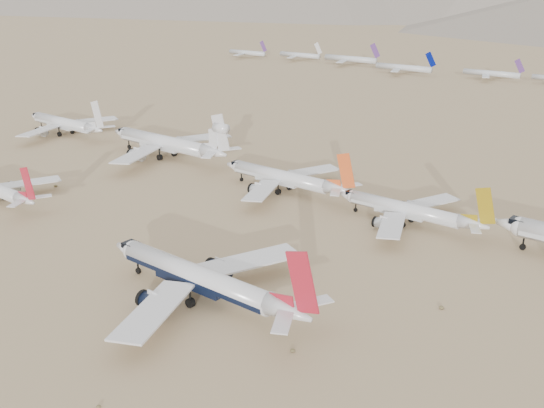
# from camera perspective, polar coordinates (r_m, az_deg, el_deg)

# --- Properties ---
(ground) EXTENTS (7000.00, 7000.00, 0.00)m
(ground) POSITION_cam_1_polar(r_m,az_deg,el_deg) (118.42, -8.18, -9.84)
(ground) COLOR #907153
(ground) RESTS_ON ground
(main_airliner) EXTENTS (49.99, 48.83, 17.64)m
(main_airliner) POSITION_cam_1_polar(r_m,az_deg,el_deg) (118.39, -6.46, -7.10)
(main_airliner) COLOR silver
(main_airliner) RESTS_ON ground
(row2_gold_tail) EXTENTS (40.29, 39.41, 14.35)m
(row2_gold_tail) POSITION_cam_1_polar(r_m,az_deg,el_deg) (158.47, 12.84, -0.63)
(row2_gold_tail) COLOR silver
(row2_gold_tail) RESTS_ON ground
(row2_orange_tail) EXTENTS (44.21, 43.25, 15.77)m
(row2_orange_tail) POSITION_cam_1_polar(r_m,az_deg,el_deg) (179.11, 1.27, 2.43)
(row2_orange_tail) COLOR silver
(row2_orange_tail) RESTS_ON ground
(row2_white_trijet) EXTENTS (55.11, 53.86, 19.53)m
(row2_white_trijet) POSITION_cam_1_polar(r_m,az_deg,el_deg) (217.26, -9.67, 5.65)
(row2_white_trijet) COLOR silver
(row2_white_trijet) RESTS_ON ground
(row2_white_twin) EXTENTS (47.19, 46.17, 16.86)m
(row2_white_twin) POSITION_cam_1_polar(r_m,az_deg,el_deg) (262.92, -18.85, 7.15)
(row2_white_twin) COLOR silver
(row2_white_twin) RESTS_ON ground
(desert_scrub) EXTENTS (261.14, 121.67, 0.63)m
(desert_scrub) POSITION_cam_1_polar(r_m,az_deg,el_deg) (100.37, -18.21, -16.64)
(desert_scrub) COLOR brown
(desert_scrub) RESTS_ON ground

